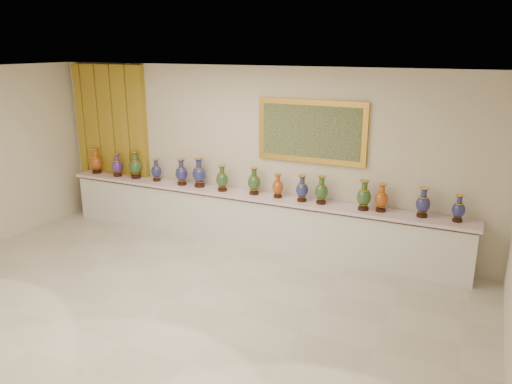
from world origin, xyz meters
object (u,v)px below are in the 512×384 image
counter (250,219)px  vase_0 (96,162)px  vase_1 (117,166)px  vase_2 (135,166)px

counter → vase_0: 3.40m
vase_0 → counter: bearing=0.1°
vase_1 → vase_2: size_ratio=0.87×
vase_1 → vase_2: vase_2 is taller
counter → vase_2: bearing=179.8°
counter → vase_0: vase_0 is taller
vase_0 → vase_2: vase_2 is taller
counter → vase_2: 2.49m
vase_0 → vase_1: size_ratio=1.10×
vase_2 → counter: bearing=-0.2°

